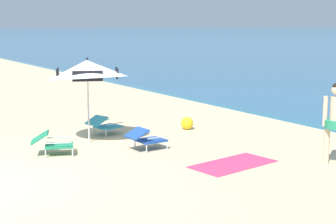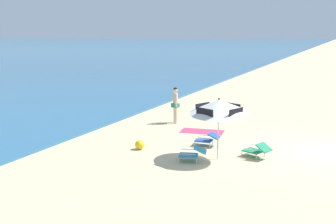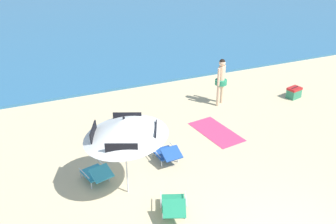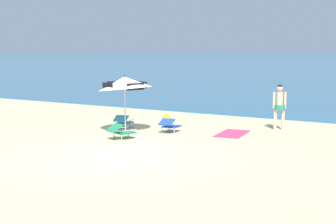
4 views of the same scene
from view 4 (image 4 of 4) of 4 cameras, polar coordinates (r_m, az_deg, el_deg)
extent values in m
plane|color=#D1BA8E|center=(13.73, -5.88, -5.14)|extent=(800.00, 800.00, 0.00)
cylinder|color=silver|center=(17.50, -5.01, 0.86)|extent=(0.04, 0.04, 1.99)
cone|color=white|center=(17.43, -5.03, 3.41)|extent=(2.01, 1.98, 0.63)
cube|color=black|center=(17.80, -3.11, 3.19)|extent=(0.65, 0.30, 0.24)
cube|color=black|center=(18.04, -6.16, 3.21)|extent=(0.30, 0.65, 0.24)
cube|color=black|center=(17.09, -7.02, 2.98)|extent=(0.65, 0.30, 0.24)
cube|color=black|center=(16.85, -3.82, 2.96)|extent=(0.30, 0.65, 0.24)
sphere|color=black|center=(17.42, -5.04, 4.22)|extent=(0.06, 0.06, 0.06)
cube|color=teal|center=(18.61, -5.03, -1.23)|extent=(0.66, 0.71, 0.04)
cube|color=teal|center=(18.22, -5.48, -0.74)|extent=(0.58, 0.51, 0.20)
cylinder|color=silver|center=(18.97, -5.40, -1.41)|extent=(0.03, 0.03, 0.18)
cylinder|color=silver|center=(18.80, -4.02, -1.47)|extent=(0.03, 0.03, 0.18)
cylinder|color=silver|center=(18.45, -6.06, -1.66)|extent=(0.03, 0.03, 0.18)
cylinder|color=silver|center=(18.27, -4.64, -1.73)|extent=(0.03, 0.03, 0.18)
cylinder|color=silver|center=(18.69, -5.84, -0.83)|extent=(0.16, 0.53, 0.02)
cylinder|color=silver|center=(18.49, -4.23, -0.90)|extent=(0.16, 0.53, 0.02)
cube|color=#1E7F56|center=(16.36, -5.00, -2.40)|extent=(0.70, 0.75, 0.04)
cube|color=#1E7F56|center=(16.12, -6.23, -1.84)|extent=(0.60, 0.53, 0.24)
cylinder|color=silver|center=(16.73, -4.62, -2.57)|extent=(0.03, 0.03, 0.18)
cylinder|color=silver|center=(16.33, -3.69, -2.80)|extent=(0.03, 0.03, 0.18)
cylinder|color=silver|center=(16.44, -6.30, -2.76)|extent=(0.03, 0.03, 0.18)
cylinder|color=silver|center=(16.03, -5.39, -3.01)|extent=(0.03, 0.03, 0.18)
cylinder|color=silver|center=(16.58, -5.53, -1.86)|extent=(0.22, 0.51, 0.02)
cylinder|color=silver|center=(16.11, -4.47, -2.12)|extent=(0.22, 0.51, 0.02)
cube|color=#1E4799|center=(17.64, 0.43, -1.67)|extent=(0.56, 0.64, 0.04)
cube|color=#1E4799|center=(17.26, -0.16, -1.16)|extent=(0.52, 0.43, 0.21)
cylinder|color=silver|center=(18.01, 0.15, -1.84)|extent=(0.03, 0.03, 0.18)
cylinder|color=silver|center=(17.80, 1.55, -1.95)|extent=(0.03, 0.03, 0.18)
cylinder|color=silver|center=(17.52, -0.71, -2.10)|extent=(0.03, 0.03, 0.18)
cylinder|color=silver|center=(17.29, 0.72, -2.22)|extent=(0.03, 0.03, 0.18)
cylinder|color=silver|center=(17.75, -0.38, -1.23)|extent=(0.06, 0.54, 0.02)
cylinder|color=silver|center=(17.49, 1.25, -1.35)|extent=(0.06, 0.54, 0.02)
cylinder|color=beige|center=(18.49, 12.33, -0.77)|extent=(0.12, 0.12, 0.82)
cylinder|color=beige|center=(18.57, 13.20, -0.76)|extent=(0.12, 0.12, 0.82)
cylinder|color=#23845B|center=(18.47, 12.80, 0.56)|extent=(0.41, 0.41, 0.17)
cylinder|color=beige|center=(18.45, 12.83, 1.39)|extent=(0.23, 0.23, 0.58)
cylinder|color=beige|center=(18.40, 12.21, 1.34)|extent=(0.09, 0.09, 0.62)
cylinder|color=beige|center=(18.50, 13.44, 1.34)|extent=(0.09, 0.09, 0.62)
sphere|color=beige|center=(18.41, 12.86, 2.74)|extent=(0.22, 0.22, 0.22)
sphere|color=black|center=(18.41, 12.87, 2.83)|extent=(0.20, 0.20, 0.20)
sphere|color=yellow|center=(20.01, -0.16, -0.70)|extent=(0.34, 0.34, 0.34)
cube|color=#DB3866|center=(17.41, 7.48, -2.50)|extent=(1.15, 1.91, 0.01)
camera|label=1|loc=(9.29, 37.45, 4.99)|focal=54.64mm
camera|label=2|loc=(24.80, -34.12, 8.56)|focal=42.23mm
camera|label=3|loc=(14.42, -30.59, 18.15)|focal=40.95mm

